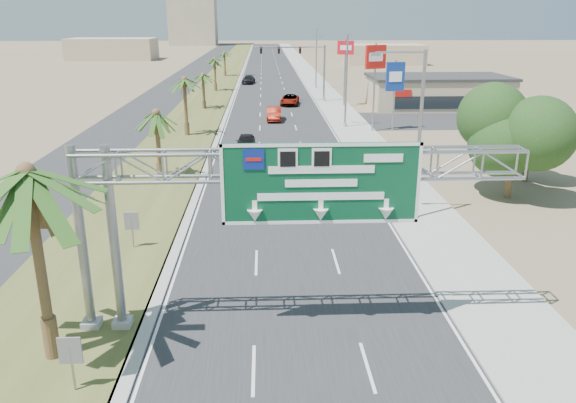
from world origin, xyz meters
The scene contains 30 objects.
road centered at (0.00, 110.00, 0.01)m, with size 12.00×300.00×0.02m, color #28282B.
sidewalk_right centered at (8.50, 110.00, 0.05)m, with size 4.00×300.00×0.10m, color #9E9B93.
median_grass centered at (-10.00, 110.00, 0.06)m, with size 7.00×300.00×0.12m, color #4B5224.
opposing_road centered at (-17.00, 110.00, 0.01)m, with size 8.00×300.00×0.02m, color #28282B.
sign_gantry centered at (-1.06, 9.93, 6.06)m, with size 16.75×1.24×7.50m.
palm_near centered at (-9.20, 8.00, 6.93)m, with size 5.70×5.70×8.35m.
palm_row_b centered at (-9.50, 32.00, 4.90)m, with size 3.99×3.99×5.95m.
palm_row_c centered at (-9.50, 48.00, 5.66)m, with size 3.99×3.99×6.75m.
palm_row_d centered at (-9.50, 66.00, 4.42)m, with size 3.99×3.99×5.45m.
palm_row_e centered at (-9.50, 85.00, 5.09)m, with size 3.99×3.99×6.15m.
palm_row_f centered at (-9.50, 110.00, 4.71)m, with size 3.99×3.99×5.75m.
streetlight_near centered at (7.30, 22.00, 4.69)m, with size 3.27×0.44×10.00m.
streetlight_mid centered at (7.30, 52.00, 4.69)m, with size 3.27×0.44×10.00m.
streetlight_far centered at (7.30, 88.00, 4.69)m, with size 3.27×0.44×10.00m.
signal_mast centered at (5.17, 71.97, 4.85)m, with size 10.28×0.71×8.00m.
store_building centered at (22.00, 66.00, 2.00)m, with size 18.00×10.00×4.00m, color tan.
oak_near centered at (15.00, 26.00, 4.53)m, with size 4.50×4.50×6.80m.
oak_far centered at (18.00, 30.00, 3.82)m, with size 3.50×3.50×5.60m.
median_signback_a centered at (-7.80, 6.00, 1.45)m, with size 0.75×0.08×2.08m.
median_signback_b centered at (-8.50, 18.00, 1.45)m, with size 0.75×0.08×2.08m.
tower_distant centered at (-32.00, 250.00, 17.50)m, with size 20.00×16.00×35.00m, color gray.
building_distant_left centered at (-45.00, 160.00, 3.00)m, with size 24.00×14.00×6.00m, color tan.
building_distant_right centered at (30.00, 140.00, 2.50)m, with size 20.00×12.00×5.00m, color tan.
car_left_lane centered at (-3.26, 41.56, 0.69)m, with size 1.64×4.07×1.39m, color black.
car_mid_lane centered at (-0.32, 56.76, 0.79)m, with size 1.68×4.81×1.59m, color maroon.
car_right_lane centered at (2.12, 68.96, 0.72)m, with size 2.40×5.20×1.44m, color gray.
car_far centered at (-4.29, 95.94, 0.72)m, with size 2.01×4.95×1.44m, color black.
pole_sign_red_near centered at (10.12, 49.55, 7.26)m, with size 2.32×1.24×9.20m.
pole_sign_blue centered at (12.41, 50.06, 5.47)m, with size 2.02×0.61×7.45m.
pole_sign_red_far centered at (9.54, 67.57, 7.08)m, with size 2.17×1.05×8.94m.
Camera 1 is at (-1.52, -9.77, 11.69)m, focal length 35.00 mm.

